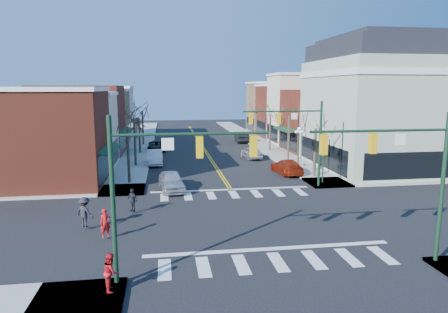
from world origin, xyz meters
name	(u,v)px	position (x,y,z in m)	size (l,w,h in m)	color
ground	(251,220)	(0.00, 0.00, 0.00)	(160.00, 160.00, 0.00)	black
sidewalk_left	(133,164)	(-8.75, 20.00, 0.07)	(3.50, 70.00, 0.15)	#9E9B93
sidewalk_right	(288,160)	(8.75, 20.00, 0.07)	(3.50, 70.00, 0.15)	#9E9B93
bldg_left_brick_a	(43,139)	(-15.50, 11.75, 4.00)	(10.00, 8.50, 8.00)	maroon
bldg_left_stucco_a	(65,132)	(-15.50, 19.50, 3.75)	(10.00, 7.00, 7.50)	beige
bldg_left_brick_b	(80,121)	(-15.50, 27.50, 4.25)	(10.00, 9.00, 8.50)	maroon
bldg_left_tan	(92,119)	(-15.50, 35.75, 3.90)	(10.00, 7.50, 7.80)	#987B54
bldg_left_stucco_b	(101,114)	(-15.50, 43.50, 4.10)	(10.00, 8.00, 8.20)	beige
bldg_right_brick_a	(326,121)	(15.50, 25.75, 4.00)	(10.00, 8.50, 8.00)	maroon
bldg_right_stucco	(305,110)	(15.50, 33.50, 5.00)	(10.00, 7.00, 10.00)	beige
bldg_right_brick_b	(290,112)	(15.50, 41.00, 4.25)	(10.00, 8.00, 8.50)	maroon
bldg_right_tan	(277,108)	(15.50, 49.00, 4.50)	(10.00, 8.00, 9.00)	#987B54
victorian_corner	(380,104)	(16.50, 14.50, 6.66)	(12.25, 14.25, 13.30)	#A4B29A
traffic_mast_near_left	(158,175)	(-5.55, -7.40, 4.71)	(6.60, 0.28, 7.20)	#14331E
traffic_mast_near_right	(407,168)	(5.55, -7.40, 4.71)	(6.60, 0.28, 7.20)	#14331E
traffic_mast_far_right	(299,132)	(5.55, 7.40, 4.71)	(6.60, 0.28, 7.20)	#14331E
lamppost_corner	(324,150)	(8.20, 8.50, 2.96)	(0.36, 0.36, 4.33)	#14331E
lamppost_midblock	(299,141)	(8.20, 15.00, 2.96)	(0.36, 0.36, 4.33)	#14331E
tree_left_a	(128,157)	(-8.40, 11.00, 2.38)	(0.24, 0.24, 4.76)	#382B21
tree_left_b	(135,143)	(-8.40, 19.00, 2.52)	(0.24, 0.24, 5.04)	#382B21
tree_left_c	(140,136)	(-8.40, 27.00, 2.27)	(0.24, 0.24, 4.55)	#382B21
tree_left_d	(143,128)	(-8.40, 35.00, 2.45)	(0.24, 0.24, 4.90)	#382B21
tree_right_a	(315,153)	(8.40, 11.00, 2.31)	(0.24, 0.24, 4.62)	#382B21
tree_right_b	(289,139)	(8.40, 19.00, 2.59)	(0.24, 0.24, 5.18)	#382B21
tree_right_c	(270,133)	(8.40, 27.00, 2.42)	(0.24, 0.24, 4.83)	#382B21
tree_right_d	(256,126)	(8.40, 35.00, 2.48)	(0.24, 0.24, 4.97)	#382B21
car_left_near	(172,181)	(-4.80, 8.25, 0.78)	(1.84, 4.56, 1.55)	silver
car_left_mid	(155,157)	(-6.40, 19.73, 0.78)	(1.65, 4.73, 1.56)	silver
car_left_far	(156,146)	(-6.40, 29.04, 0.67)	(2.22, 4.82, 1.34)	black
car_right_near	(287,167)	(6.40, 13.04, 0.71)	(1.98, 4.87, 1.41)	maroon
car_right_mid	(251,152)	(4.80, 21.83, 0.71)	(1.69, 4.19, 1.43)	#BDBCC2
car_right_far	(242,137)	(6.40, 36.11, 0.82)	(1.74, 4.98, 1.64)	black
pedestrian_red_a	(105,223)	(-8.59, -2.00, 0.94)	(0.58, 0.38, 1.59)	#B61314
pedestrian_red_b	(111,272)	(-7.52, -8.06, 0.93)	(0.76, 0.59, 1.57)	red
pedestrian_dark_a	(132,200)	(-7.48, 2.57, 0.92)	(0.90, 0.37, 1.54)	#22222A
pedestrian_dark_b	(85,212)	(-10.00, -0.20, 1.06)	(1.18, 0.68, 1.82)	black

